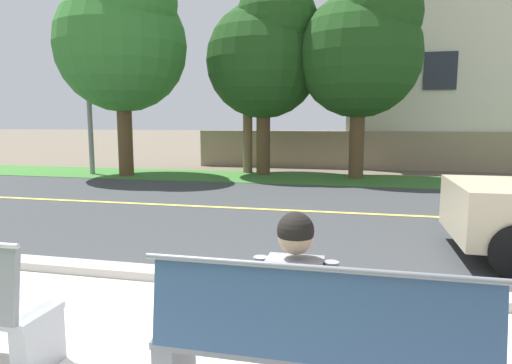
% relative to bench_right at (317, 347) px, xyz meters
% --- Properties ---
extents(ground_plane, '(140.00, 140.00, 0.00)m').
position_rel_bench_right_xyz_m(ground_plane, '(-1.45, 7.67, -0.46)').
color(ground_plane, '#665B4C').
extents(curb_edge, '(44.00, 0.30, 0.11)m').
position_rel_bench_right_xyz_m(curb_edge, '(-1.45, 2.02, -0.41)').
color(curb_edge, '#ADA89E').
rests_on(curb_edge, ground_plane).
extents(street_asphalt, '(52.00, 8.00, 0.01)m').
position_rel_bench_right_xyz_m(street_asphalt, '(-1.45, 6.17, -0.46)').
color(street_asphalt, '#383A3D').
rests_on(street_asphalt, ground_plane).
extents(road_centre_line, '(48.00, 0.14, 0.01)m').
position_rel_bench_right_xyz_m(road_centre_line, '(-1.45, 6.17, -0.45)').
color(road_centre_line, '#E0CC4C').
rests_on(road_centre_line, ground_plane).
extents(far_verge_grass, '(48.00, 2.80, 0.02)m').
position_rel_bench_right_xyz_m(far_verge_grass, '(-1.45, 11.17, -0.46)').
color(far_verge_grass, '#38702D').
rests_on(far_verge_grass, ground_plane).
extents(bench_right, '(2.01, 0.48, 1.01)m').
position_rel_bench_right_xyz_m(bench_right, '(0.00, 0.00, 0.00)').
color(bench_right, slate).
rests_on(bench_right, ground_plane).
extents(seated_person_grey, '(0.52, 0.68, 1.25)m').
position_rel_bench_right_xyz_m(seated_person_grey, '(-0.15, 0.17, 0.21)').
color(seated_person_grey, '#333D56').
rests_on(seated_person_grey, ground_plane).
extents(streetlamp, '(0.24, 2.10, 7.09)m').
position_rel_bench_right_xyz_m(streetlamp, '(-8.48, 10.97, 3.59)').
color(streetlamp, gray).
rests_on(streetlamp, ground_plane).
extents(shade_tree_far_left, '(4.11, 4.11, 6.78)m').
position_rel_bench_right_xyz_m(shade_tree_far_left, '(-7.04, 10.61, 3.94)').
color(shade_tree_far_left, brown).
rests_on(shade_tree_far_left, ground_plane).
extents(shade_tree_left, '(3.71, 3.71, 6.12)m').
position_rel_bench_right_xyz_m(shade_tree_left, '(-2.76, 11.93, 3.51)').
color(shade_tree_left, brown).
rests_on(shade_tree_left, ground_plane).
extents(shade_tree_centre, '(3.73, 3.73, 6.16)m').
position_rel_bench_right_xyz_m(shade_tree_centre, '(0.27, 11.61, 3.54)').
color(shade_tree_centre, brown).
rests_on(shade_tree_centre, ground_plane).
extents(garden_wall, '(13.00, 0.36, 1.40)m').
position_rel_bench_right_xyz_m(garden_wall, '(0.61, 14.40, 0.24)').
color(garden_wall, gray).
rests_on(garden_wall, ground_plane).
extents(house_across_street, '(12.44, 6.91, 6.96)m').
position_rel_bench_right_xyz_m(house_across_street, '(5.50, 17.59, 3.06)').
color(house_across_street, beige).
rests_on(house_across_street, ground_plane).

